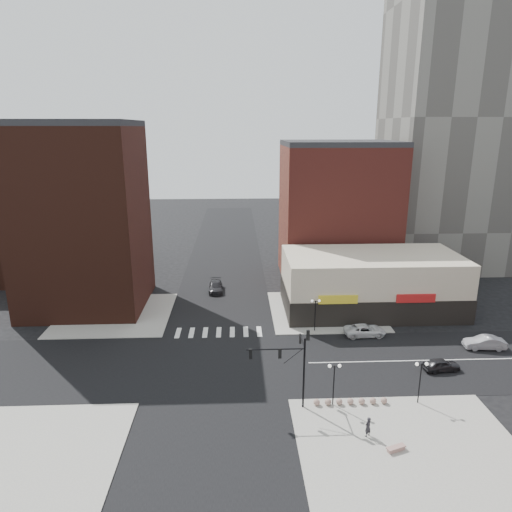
{
  "coord_description": "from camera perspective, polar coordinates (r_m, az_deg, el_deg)",
  "views": [
    {
      "loc": [
        2.32,
        -44.5,
        24.85
      ],
      "look_at": [
        4.43,
        4.43,
        11.0
      ],
      "focal_mm": 32.0,
      "sensor_mm": 36.0,
      "label": 1
    }
  ],
  "objects": [
    {
      "name": "building_nw",
      "position": [
        67.64,
        -20.85,
        4.23
      ],
      "size": [
        16.0,
        15.0,
        25.0
      ],
      "primitive_type": "cube",
      "color": "#3B1B12",
      "rests_on": "ground"
    },
    {
      "name": "stone_bench",
      "position": [
        40.76,
        17.09,
        -22.01
      ],
      "size": [
        1.7,
        1.02,
        0.38
      ],
      "rotation": [
        0.0,
        0.0,
        0.35
      ],
      "color": "#9A736A",
      "rests_on": "sidewalk_se"
    },
    {
      "name": "street_lamp_ne",
      "position": [
        57.57,
        7.44,
        -6.34
      ],
      "size": [
        1.22,
        0.32,
        4.16
      ],
      "color": "black",
      "rests_on": "sidewalk_ne"
    },
    {
      "name": "road_ew",
      "position": [
        51.01,
        -4.9,
        -13.41
      ],
      "size": [
        200.0,
        14.0,
        0.02
      ],
      "primitive_type": "cube",
      "color": "black",
      "rests_on": "ground"
    },
    {
      "name": "sidewalk_se",
      "position": [
        41.61,
        18.64,
        -21.72
      ],
      "size": [
        18.0,
        14.0,
        0.12
      ],
      "primitive_type": "cube",
      "color": "gray",
      "rests_on": "ground"
    },
    {
      "name": "building_ne_row",
      "position": [
        65.98,
        14.15,
        -3.77
      ],
      "size": [
        24.2,
        12.2,
        8.0
      ],
      "color": "beige",
      "rests_on": "ground"
    },
    {
      "name": "sidewalk_nw",
      "position": [
        66.17,
        -17.13,
        -6.96
      ],
      "size": [
        15.0,
        15.0,
        0.12
      ],
      "primitive_type": "cube",
      "color": "gray",
      "rests_on": "ground"
    },
    {
      "name": "white_suv",
      "position": [
        58.56,
        13.45,
        -9.02
      ],
      "size": [
        5.18,
        2.57,
        1.41
      ],
      "primitive_type": "imported",
      "rotation": [
        0.0,
        0.0,
        1.62
      ],
      "color": "silver",
      "rests_on": "ground"
    },
    {
      "name": "dark_sedan_east",
      "position": [
        53.27,
        22.16,
        -12.48
      ],
      "size": [
        4.04,
        1.99,
        1.32
      ],
      "primitive_type": "imported",
      "rotation": [
        0.0,
        0.0,
        1.68
      ],
      "color": "black",
      "rests_on": "ground"
    },
    {
      "name": "pedestrian",
      "position": [
        41.27,
        13.81,
        -20.03
      ],
      "size": [
        0.77,
        0.71,
        1.77
      ],
      "primitive_type": "imported",
      "rotation": [
        0.0,
        0.0,
        3.73
      ],
      "color": "black",
      "rests_on": "sidewalk_se"
    },
    {
      "name": "street_lamp_se_a",
      "position": [
        43.27,
        9.75,
        -14.34
      ],
      "size": [
        1.22,
        0.32,
        4.16
      ],
      "color": "black",
      "rests_on": "sidewalk_se"
    },
    {
      "name": "bollard_row",
      "position": [
        45.12,
        11.72,
        -17.36
      ],
      "size": [
        6.9,
        0.6,
        0.6
      ],
      "color": "#8F6E62",
      "rests_on": "sidewalk_se"
    },
    {
      "name": "road_ns",
      "position": [
        51.01,
        -4.9,
        -13.41
      ],
      "size": [
        14.0,
        200.0,
        0.02
      ],
      "primitive_type": "cube",
      "color": "black",
      "rests_on": "ground"
    },
    {
      "name": "tower_far",
      "position": [
        117.0,
        29.39,
        21.85
      ],
      "size": [
        18.0,
        18.0,
        82.0
      ],
      "primitive_type": "cube",
      "color": "#47443F",
      "rests_on": "ground"
    },
    {
      "name": "building_nw_low",
      "position": [
        87.72,
        -25.45,
        1.83
      ],
      "size": [
        20.0,
        18.0,
        12.0
      ],
      "primitive_type": "cube",
      "color": "#3B1B12",
      "rests_on": "ground"
    },
    {
      "name": "ground",
      "position": [
        51.02,
        -4.89,
        -13.42
      ],
      "size": [
        240.0,
        240.0,
        0.0
      ],
      "primitive_type": "plane",
      "color": "black",
      "rests_on": "ground"
    },
    {
      "name": "building_ne_midrise",
      "position": [
        77.11,
        10.11,
        5.2
      ],
      "size": [
        18.0,
        15.0,
        22.0
      ],
      "primitive_type": "cube",
      "color": "maroon",
      "rests_on": "ground"
    },
    {
      "name": "silver_sedan",
      "position": [
        60.05,
        26.66,
        -9.66
      ],
      "size": [
        4.74,
        2.02,
        1.52
      ],
      "primitive_type": "imported",
      "rotation": [
        0.0,
        0.0,
        -1.66
      ],
      "color": "gray",
      "rests_on": "ground"
    },
    {
      "name": "traffic_signal",
      "position": [
        42.0,
        4.66,
        -12.53
      ],
      "size": [
        5.59,
        3.09,
        7.77
      ],
      "color": "black",
      "rests_on": "ground"
    },
    {
      "name": "sidewalk_sw",
      "position": [
        42.39,
        -27.42,
        -22.02
      ],
      "size": [
        15.0,
        15.0,
        0.12
      ],
      "primitive_type": "cube",
      "color": "gray",
      "rests_on": "ground"
    },
    {
      "name": "tower_near",
      "position": [
        92.91,
        24.33,
        27.05
      ],
      "size": [
        20.0,
        20.0,
        90.0
      ],
      "primitive_type": "cube",
      "color": "#47443F",
      "rests_on": "ground"
    },
    {
      "name": "dark_sedan_north",
      "position": [
        72.0,
        -5.07,
        -3.82
      ],
      "size": [
        2.29,
        5.3,
        1.52
      ],
      "primitive_type": "imported",
      "rotation": [
        0.0,
        0.0,
        0.03
      ],
      "color": "black",
      "rests_on": "ground"
    },
    {
      "name": "sidewalk_ne",
      "position": [
        65.14,
        8.56,
        -6.76
      ],
      "size": [
        15.0,
        15.0,
        0.12
      ],
      "primitive_type": "cube",
      "color": "gray",
      "rests_on": "ground"
    },
    {
      "name": "street_lamp_se_b",
      "position": [
        45.55,
        19.92,
        -13.49
      ],
      "size": [
        1.22,
        0.32,
        4.16
      ],
      "color": "black",
      "rests_on": "sidewalk_se"
    }
  ]
}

